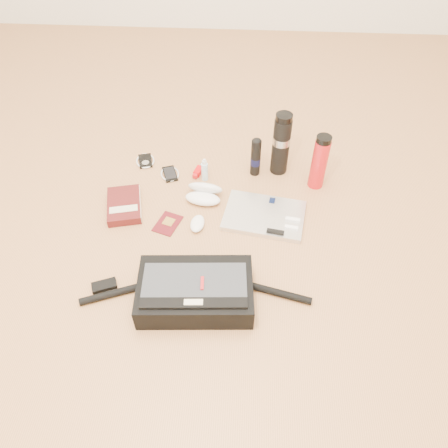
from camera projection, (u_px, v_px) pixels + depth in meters
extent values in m
plane|color=#AD7748|center=(213.00, 244.00, 1.74)|extent=(4.00, 4.00, 0.00)
cube|color=black|center=(195.00, 291.00, 1.53)|extent=(0.41, 0.27, 0.10)
cube|color=#2C2E34|center=(195.00, 285.00, 1.48)|extent=(0.37, 0.20, 0.01)
cube|color=black|center=(194.00, 303.00, 1.43)|extent=(0.36, 0.06, 0.01)
cube|color=beige|center=(194.00, 303.00, 1.43)|extent=(0.06, 0.03, 0.01)
cube|color=#A2161B|center=(202.00, 284.00, 1.48)|extent=(0.01, 0.05, 0.02)
cylinder|color=black|center=(115.00, 293.00, 1.57)|extent=(0.24, 0.12, 0.03)
cylinder|color=black|center=(277.00, 293.00, 1.57)|extent=(0.25, 0.09, 0.03)
cube|color=black|center=(104.00, 286.00, 1.59)|extent=(0.10, 0.07, 0.02)
cube|color=silver|center=(264.00, 216.00, 1.83)|extent=(0.36, 0.28, 0.02)
cube|color=black|center=(272.00, 200.00, 1.88)|extent=(0.03, 0.04, 0.00)
cube|color=white|center=(293.00, 219.00, 1.80)|extent=(0.06, 0.03, 0.01)
cube|color=white|center=(291.00, 227.00, 1.77)|extent=(0.06, 0.02, 0.01)
cube|color=black|center=(275.00, 232.00, 1.75)|extent=(0.07, 0.03, 0.01)
cube|color=#481212|center=(124.00, 205.00, 1.86)|extent=(0.18, 0.24, 0.04)
cube|color=beige|center=(140.00, 203.00, 1.87)|extent=(0.05, 0.20, 0.03)
cube|color=beige|center=(123.00, 209.00, 1.82)|extent=(0.12, 0.06, 0.00)
cube|color=#4D0C12|center=(168.00, 224.00, 1.81)|extent=(0.12, 0.14, 0.00)
cube|color=gold|center=(169.00, 222.00, 1.82)|extent=(0.06, 0.06, 0.00)
ellipsoid|color=white|center=(197.00, 224.00, 1.79)|extent=(0.07, 0.10, 0.03)
ellipsoid|color=white|center=(203.00, 199.00, 1.89)|extent=(0.16, 0.10, 0.04)
ellipsoid|color=silver|center=(205.00, 188.00, 1.90)|extent=(0.16, 0.10, 0.09)
ellipsoid|color=black|center=(196.00, 197.00, 1.89)|extent=(0.04, 0.03, 0.01)
ellipsoid|color=black|center=(210.00, 199.00, 1.88)|extent=(0.04, 0.03, 0.01)
cylinder|color=black|center=(203.00, 198.00, 1.88)|extent=(0.02, 0.01, 0.00)
cube|color=black|center=(145.00, 161.00, 2.09)|extent=(0.08, 0.11, 0.01)
cylinder|color=#A4A4A6|center=(146.00, 163.00, 2.07)|extent=(0.04, 0.04, 0.00)
torus|color=silver|center=(145.00, 161.00, 2.09)|extent=(0.11, 0.11, 0.01)
cube|color=black|center=(170.00, 174.00, 2.02)|extent=(0.09, 0.12, 0.01)
cube|color=black|center=(170.00, 173.00, 2.02)|extent=(0.07, 0.09, 0.00)
torus|color=silver|center=(170.00, 174.00, 2.02)|extent=(0.11, 0.11, 0.01)
cube|color=red|center=(198.00, 171.00, 2.02)|extent=(0.04, 0.06, 0.03)
cube|color=red|center=(195.00, 176.00, 2.00)|extent=(0.03, 0.02, 0.02)
cylinder|color=#A3A4A6|center=(201.00, 166.00, 2.05)|extent=(0.03, 0.04, 0.02)
cylinder|color=#AFD7EF|center=(205.00, 172.00, 1.97)|extent=(0.03, 0.03, 0.09)
cylinder|color=silver|center=(204.00, 163.00, 1.93)|extent=(0.02, 0.02, 0.02)
cylinder|color=silver|center=(204.00, 160.00, 1.93)|extent=(0.01, 0.01, 0.01)
cylinder|color=black|center=(256.00, 158.00, 1.97)|extent=(0.05, 0.05, 0.18)
cylinder|color=black|center=(255.00, 161.00, 1.98)|extent=(0.05, 0.05, 0.04)
ellipsoid|color=black|center=(257.00, 141.00, 1.90)|extent=(0.05, 0.05, 0.02)
cylinder|color=black|center=(281.00, 146.00, 1.95)|extent=(0.08, 0.08, 0.27)
cylinder|color=#A4A4A7|center=(282.00, 140.00, 1.92)|extent=(0.08, 0.08, 0.03)
cylinder|color=black|center=(284.00, 117.00, 1.84)|extent=(0.08, 0.08, 0.03)
cylinder|color=red|center=(319.00, 164.00, 1.89)|extent=(0.08, 0.08, 0.24)
cylinder|color=black|center=(324.00, 139.00, 1.80)|extent=(0.08, 0.08, 0.02)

